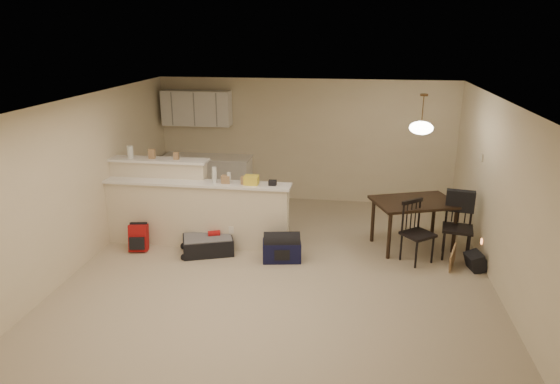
% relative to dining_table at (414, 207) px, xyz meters
% --- Properties ---
extents(room, '(7.00, 7.02, 2.50)m').
position_rel_dining_table_xyz_m(room, '(-1.99, -1.33, 0.55)').
color(room, '#B5A78B').
rests_on(room, ground).
extents(breakfast_bar, '(3.08, 0.58, 1.39)m').
position_rel_dining_table_xyz_m(breakfast_bar, '(-3.75, -0.35, -0.09)').
color(breakfast_bar, beige).
rests_on(breakfast_bar, ground).
extents(upper_cabinets, '(1.40, 0.34, 0.70)m').
position_rel_dining_table_xyz_m(upper_cabinets, '(-4.19, 1.99, 1.20)').
color(upper_cabinets, white).
rests_on(upper_cabinets, room).
extents(kitchen_counter, '(1.80, 0.60, 0.90)m').
position_rel_dining_table_xyz_m(kitchen_counter, '(-3.99, 1.86, -0.25)').
color(kitchen_counter, white).
rests_on(kitchen_counter, ground).
extents(thermostat, '(0.02, 0.12, 0.12)m').
position_rel_dining_table_xyz_m(thermostat, '(0.99, 0.22, 0.80)').
color(thermostat, beige).
rests_on(thermostat, room).
extents(jar, '(0.10, 0.10, 0.20)m').
position_rel_dining_table_xyz_m(jar, '(-4.66, -0.21, 0.79)').
color(jar, silver).
rests_on(jar, breakfast_bar).
extents(cereal_box, '(0.10, 0.07, 0.16)m').
position_rel_dining_table_xyz_m(cereal_box, '(-4.29, -0.21, 0.77)').
color(cereal_box, '#9A764F').
rests_on(cereal_box, breakfast_bar).
extents(small_box, '(0.08, 0.06, 0.12)m').
position_rel_dining_table_xyz_m(small_box, '(-3.87, -0.21, 0.75)').
color(small_box, '#9A764F').
rests_on(small_box, breakfast_bar).
extents(bottle_a, '(0.07, 0.07, 0.26)m').
position_rel_dining_table_xyz_m(bottle_a, '(-3.17, -0.43, 0.52)').
color(bottle_a, silver).
rests_on(bottle_a, breakfast_bar).
extents(bottle_b, '(0.06, 0.06, 0.18)m').
position_rel_dining_table_xyz_m(bottle_b, '(-2.94, -0.43, 0.48)').
color(bottle_b, silver).
rests_on(bottle_b, breakfast_bar).
extents(bag_lump, '(0.22, 0.18, 0.14)m').
position_rel_dining_table_xyz_m(bag_lump, '(-2.58, -0.43, 0.46)').
color(bag_lump, '#9A764F').
rests_on(bag_lump, breakfast_bar).
extents(pouch, '(0.12, 0.10, 0.08)m').
position_rel_dining_table_xyz_m(pouch, '(-2.24, -0.43, 0.43)').
color(pouch, '#9A764F').
rests_on(pouch, breakfast_bar).
extents(extra_item_x, '(0.14, 0.10, 0.13)m').
position_rel_dining_table_xyz_m(extra_item_x, '(-2.99, -0.43, 0.45)').
color(extra_item_x, '#9A764F').
rests_on(extra_item_x, breakfast_bar).
extents(extra_item_y, '(0.12, 0.10, 0.12)m').
position_rel_dining_table_xyz_m(extra_item_y, '(-2.68, -0.43, 0.45)').
color(extra_item_y, '#9A764F').
rests_on(extra_item_y, breakfast_bar).
extents(dining_table, '(1.49, 1.24, 0.80)m').
position_rel_dining_table_xyz_m(dining_table, '(0.00, 0.00, 0.00)').
color(dining_table, black).
rests_on(dining_table, ground).
extents(pendant_lamp, '(0.36, 0.36, 0.62)m').
position_rel_dining_table_xyz_m(pendant_lamp, '(0.00, 0.00, 1.29)').
color(pendant_lamp, brown).
rests_on(pendant_lamp, room).
extents(dining_chair_near, '(0.58, 0.58, 0.96)m').
position_rel_dining_table_xyz_m(dining_chair_near, '(0.02, -0.56, -0.22)').
color(dining_chair_near, black).
rests_on(dining_chair_near, ground).
extents(dining_chair_far, '(0.52, 0.50, 1.02)m').
position_rel_dining_table_xyz_m(dining_chair_far, '(0.64, -0.31, -0.19)').
color(dining_chair_far, black).
rests_on(dining_chair_far, ground).
extents(suitcase, '(0.91, 0.74, 0.26)m').
position_rel_dining_table_xyz_m(suitcase, '(-3.24, -0.72, -0.57)').
color(suitcase, black).
rests_on(suitcase, ground).
extents(red_backpack, '(0.31, 0.22, 0.43)m').
position_rel_dining_table_xyz_m(red_backpack, '(-4.38, -0.79, -0.48)').
color(red_backpack, '#A61213').
rests_on(red_backpack, ground).
extents(navy_duffel, '(0.63, 0.41, 0.32)m').
position_rel_dining_table_xyz_m(navy_duffel, '(-2.04, -0.82, -0.54)').
color(navy_duffel, '#101235').
rests_on(navy_duffel, ground).
extents(black_daypack, '(0.27, 0.34, 0.26)m').
position_rel_dining_table_xyz_m(black_daypack, '(0.86, -0.72, -0.57)').
color(black_daypack, black).
rests_on(black_daypack, ground).
extents(cardboard_sheet, '(0.16, 0.40, 0.32)m').
position_rel_dining_table_xyz_m(cardboard_sheet, '(0.52, -0.72, -0.54)').
color(cardboard_sheet, '#9A764F').
rests_on(cardboard_sheet, ground).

